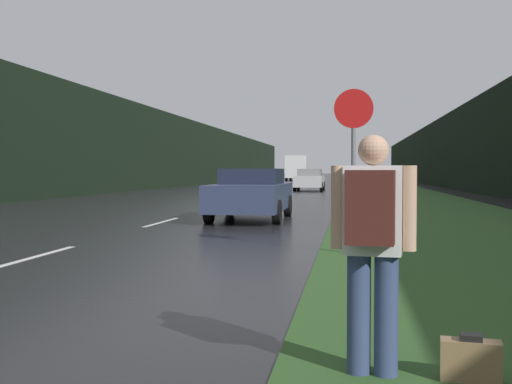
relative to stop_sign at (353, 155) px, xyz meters
The scene contains 13 objects.
grass_verge 31.15m from the stop_sign, 85.50° to the left, with size 6.00×240.00×0.02m, color #2D5123.
lane_stripe_b 5.34m from the stop_sign, 167.08° to the right, with size 0.12×3.00×0.01m, color silver.
lane_stripe_c 7.85m from the stop_sign, 130.26° to the left, with size 0.12×3.00×0.01m, color silver.
lane_stripe_d 13.88m from the stop_sign, 111.11° to the left, with size 0.12×3.00×0.01m, color silver.
lane_stripe_e 20.54m from the stop_sign, 104.03° to the left, with size 0.12×3.00×0.01m, color silver.
treeline_far_side 43.82m from the stop_sign, 110.54° to the left, with size 2.00×140.00×5.98m, color black.
treeline_near_side 41.90m from the stop_sign, 78.37° to the left, with size 2.00×140.00×5.84m, color black.
stop_sign is the anchor object (origin of this frame).
hitchhiker_with_backpack 6.28m from the stop_sign, 89.12° to the right, with size 0.55×0.43×1.60m.
suitcase 6.46m from the stop_sign, 83.43° to the right, with size 0.39×0.20×0.32m.
car_passing_near 7.67m from the stop_sign, 111.26° to the left, with size 1.96×4.60×1.42m.
car_passing_far 32.85m from the stop_sign, 94.82° to the left, with size 1.93×4.80×1.47m.
delivery_truck 75.34m from the stop_sign, 95.46° to the left, with size 2.49×8.80×3.31m.
Camera 1 is at (4.92, -1.47, 1.36)m, focal length 45.00 mm.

